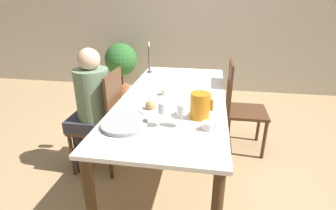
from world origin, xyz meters
TOP-DOWN VIEW (x-y plane):
  - ground_plane at (0.00, 0.00)m, footprint 20.00×20.00m
  - wall_back at (0.00, 2.42)m, footprint 10.00×0.06m
  - dining_table at (0.00, 0.00)m, footprint 0.92×2.04m
  - chair_person_side at (-0.64, -0.11)m, footprint 0.42×0.42m
  - chair_opposite at (0.64, 0.46)m, footprint 0.42×0.42m
  - person_seated at (-0.73, -0.14)m, footprint 0.39×0.41m
  - red_pitcher at (0.25, -0.39)m, footprint 0.17×0.15m
  - wine_glass_water at (0.01, -0.58)m, footprint 0.07×0.07m
  - wine_glass_juice at (0.14, -0.56)m, footprint 0.07×0.07m
  - teacup_near_person at (0.32, -0.58)m, footprint 0.14×0.14m
  - teacup_across at (-0.08, 0.04)m, footprint 0.14×0.14m
  - serving_tray at (-0.25, -0.62)m, footprint 0.33×0.33m
  - bread_plate at (-0.14, -0.31)m, footprint 0.20×0.20m
  - candlestick_tall at (-0.40, 0.76)m, footprint 0.06×0.06m
  - potted_plant at (-1.17, 1.95)m, footprint 0.54×0.54m

SIDE VIEW (x-z plane):
  - ground_plane at x=0.00m, z-range 0.00..0.00m
  - chair_person_side at x=-0.64m, z-range 0.02..1.00m
  - chair_opposite at x=0.64m, z-range 0.02..1.00m
  - potted_plant at x=-1.17m, z-range 0.14..1.01m
  - dining_table at x=0.00m, z-range 0.28..1.02m
  - person_seated at x=-0.73m, z-range 0.11..1.30m
  - serving_tray at x=-0.25m, z-range 0.74..0.77m
  - bread_plate at x=-0.14m, z-range 0.72..0.80m
  - teacup_near_person at x=0.32m, z-range 0.73..0.79m
  - teacup_across at x=-0.08m, z-range 0.73..0.79m
  - red_pitcher at x=0.25m, z-range 0.74..0.93m
  - wine_glass_juice at x=0.14m, z-range 0.78..0.95m
  - wine_glass_water at x=0.01m, z-range 0.78..0.96m
  - candlestick_tall at x=-0.40m, z-range 0.70..1.06m
  - wall_back at x=0.00m, z-range 0.00..2.60m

